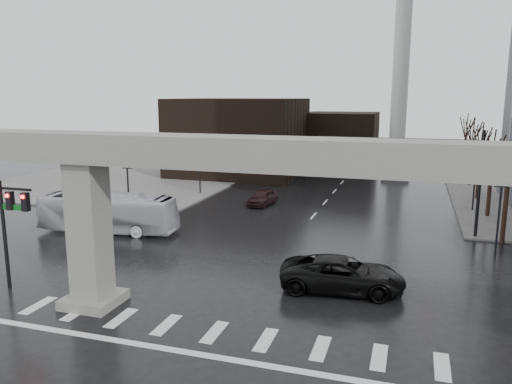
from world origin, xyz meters
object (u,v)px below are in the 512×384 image
(signal_mast_arm, at_px, (426,158))
(pickup_truck, at_px, (342,274))
(far_car, at_px, (263,197))
(city_bus, at_px, (108,213))

(signal_mast_arm, bearing_deg, pickup_truck, -107.76)
(signal_mast_arm, relative_size, far_car, 2.74)
(signal_mast_arm, height_order, city_bus, signal_mast_arm)
(pickup_truck, relative_size, far_car, 1.50)
(city_bus, bearing_deg, far_car, -39.58)
(city_bus, relative_size, far_car, 2.44)
(signal_mast_arm, relative_size, city_bus, 1.12)
(pickup_truck, height_order, city_bus, city_bus)
(pickup_truck, relative_size, city_bus, 0.62)
(pickup_truck, height_order, far_car, pickup_truck)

